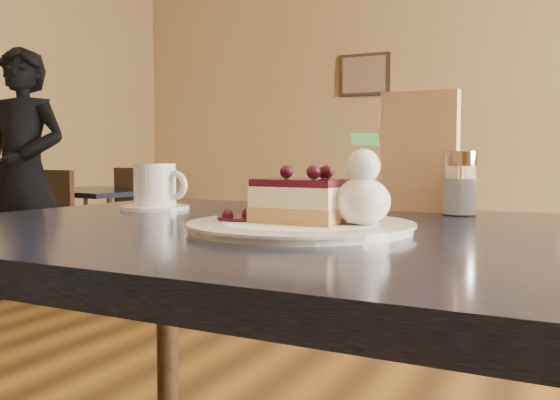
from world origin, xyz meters
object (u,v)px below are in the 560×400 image
at_px(coffee_set, 156,189).
at_px(main_table, 316,281).
at_px(cheesecake_slice, 301,201).
at_px(patron, 23,174).
at_px(bg_table_far_left, 98,269).
at_px(dessert_plate, 301,227).

bearing_deg(coffee_set, main_table, -20.34).
relative_size(cheesecake_slice, patron, 0.08).
distance_m(main_table, cheesecake_slice, 0.14).
bearing_deg(patron, bg_table_far_left, 85.84).
bearing_deg(cheesecake_slice, coffee_set, 155.60).
distance_m(cheesecake_slice, bg_table_far_left, 4.12).
bearing_deg(patron, main_table, -45.06).
xyz_separation_m(main_table, bg_table_far_left, (-2.92, 2.74, -0.66)).
distance_m(coffee_set, bg_table_far_left, 3.68).
bearing_deg(dessert_plate, coffee_set, 153.37).
bearing_deg(cheesecake_slice, patron, 146.53).
distance_m(main_table, coffee_set, 0.47).
relative_size(dessert_plate, cheesecake_slice, 2.44).
xyz_separation_m(coffee_set, bg_table_far_left, (-2.50, 2.58, -0.79)).
bearing_deg(main_table, dessert_plate, -90.00).
bearing_deg(main_table, coffee_set, 161.89).
bearing_deg(bg_table_far_left, cheesecake_slice, -34.28).
distance_m(dessert_plate, coffee_set, 0.47).
bearing_deg(dessert_plate, bg_table_far_left, 136.28).
relative_size(main_table, cheesecake_slice, 9.98).
relative_size(main_table, coffee_set, 8.88).
xyz_separation_m(main_table, cheesecake_slice, (-0.00, -0.05, 0.13)).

